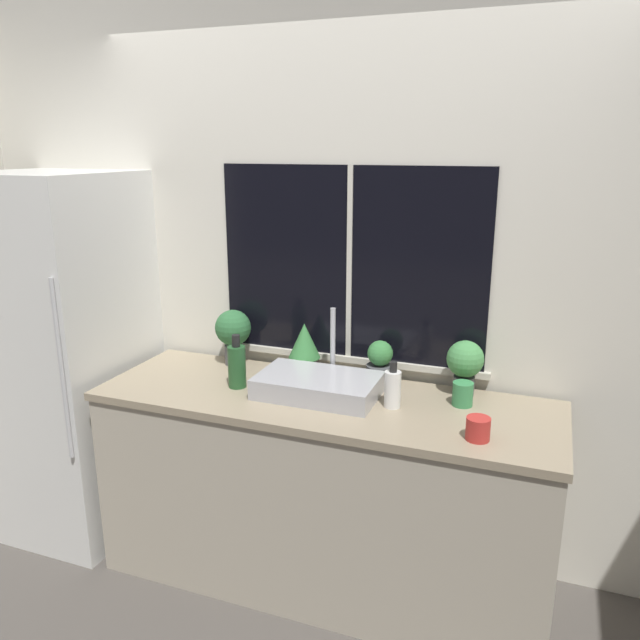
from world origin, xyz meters
name	(u,v)px	position (x,y,z in m)	size (l,w,h in m)	color
ground_plane	(297,622)	(0.00, 0.00, 0.00)	(14.00, 14.00, 0.00)	#4C4742
wall_back	(352,282)	(0.00, 0.71, 1.35)	(8.00, 0.09, 2.70)	silver
wall_left	(105,238)	(-2.07, 1.50, 1.35)	(0.06, 7.00, 2.70)	silver
counter	(323,490)	(0.00, 0.32, 0.46)	(2.03, 0.66, 0.92)	#B2A893
refrigerator	(64,357)	(-1.43, 0.32, 0.93)	(0.73, 0.73, 1.86)	silver
sink	(318,385)	(-0.03, 0.34, 0.96)	(0.53, 0.38, 0.35)	#ADADB2
potted_plant_far_left	(233,331)	(-0.57, 0.57, 1.09)	(0.18, 0.18, 0.28)	#4C4C51
potted_plant_center_left	(304,346)	(-0.19, 0.57, 1.05)	(0.15, 0.15, 0.25)	#4C4C51
potted_plant_center_right	(380,363)	(0.18, 0.57, 1.01)	(0.12, 0.12, 0.21)	#4C4C51
potted_plant_far_right	(465,363)	(0.57, 0.57, 1.06)	(0.16, 0.16, 0.25)	#4C4C51
soap_bottle	(393,388)	(0.31, 0.33, 1.00)	(0.07, 0.07, 0.20)	white
bottle_tall	(237,365)	(-0.41, 0.30, 1.02)	(0.08, 0.08, 0.25)	#235128
mug_green	(463,394)	(0.58, 0.45, 0.97)	(0.09, 0.09, 0.10)	#38844C
mug_red	(478,429)	(0.68, 0.14, 0.96)	(0.09, 0.09, 0.09)	#B72D28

